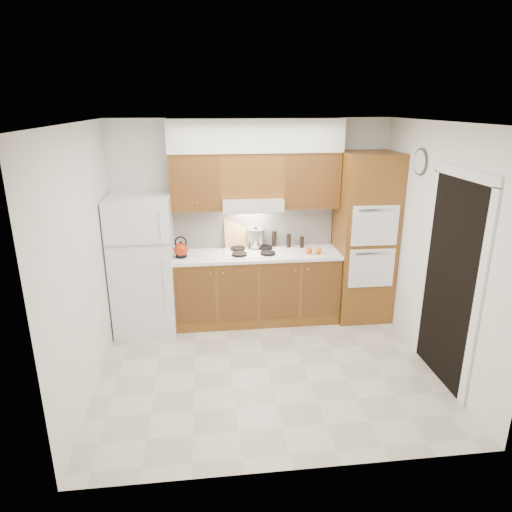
{
  "coord_description": "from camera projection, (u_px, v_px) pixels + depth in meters",
  "views": [
    {
      "loc": [
        -0.64,
        -4.34,
        2.77
      ],
      "look_at": [
        -0.07,
        0.45,
        1.15
      ],
      "focal_mm": 32.0,
      "sensor_mm": 36.0,
      "label": 1
    }
  ],
  "objects": [
    {
      "name": "cooktop",
      "position": [
        253.0,
        252.0,
        5.87
      ],
      "size": [
        0.74,
        0.5,
        0.01
      ],
      "primitive_type": "cube",
      "color": "white",
      "rests_on": "countertop"
    },
    {
      "name": "orange_near",
      "position": [
        318.0,
        251.0,
        5.82
      ],
      "size": [
        0.1,
        0.1,
        0.09
      ],
      "primitive_type": "sphere",
      "rotation": [
        0.0,
        0.0,
        -0.23
      ],
      "color": "orange",
      "rests_on": "countertop"
    },
    {
      "name": "cutting_board",
      "position": [
        235.0,
        233.0,
        6.01
      ],
      "size": [
        0.3,
        0.13,
        0.39
      ],
      "primitive_type": "cube",
      "rotation": [
        -0.21,
        0.0,
        0.1
      ],
      "color": "tan",
      "rests_on": "countertop"
    },
    {
      "name": "condiment_b",
      "position": [
        289.0,
        241.0,
        6.08
      ],
      "size": [
        0.06,
        0.06,
        0.18
      ],
      "primitive_type": "cylinder",
      "rotation": [
        0.0,
        0.0,
        -0.12
      ],
      "color": "black",
      "rests_on": "countertop"
    },
    {
      "name": "ceiling",
      "position": [
        269.0,
        122.0,
        4.21
      ],
      "size": [
        3.6,
        3.6,
        0.0
      ],
      "primitive_type": "plane",
      "color": "white",
      "rests_on": "wall_back"
    },
    {
      "name": "stock_pot",
      "position": [
        256.0,
        238.0,
        6.0
      ],
      "size": [
        0.26,
        0.26,
        0.23
      ],
      "primitive_type": "cylinder",
      "rotation": [
        0.0,
        0.0,
        0.21
      ],
      "color": "#B8B8BD",
      "rests_on": "cooktop"
    },
    {
      "name": "fridge",
      "position": [
        143.0,
        265.0,
        5.68
      ],
      "size": [
        0.75,
        0.72,
        1.72
      ],
      "primitive_type": "cube",
      "color": "white",
      "rests_on": "floor"
    },
    {
      "name": "base_cabinets",
      "position": [
        257.0,
        288.0,
        6.03
      ],
      "size": [
        2.11,
        0.6,
        0.9
      ],
      "primitive_type": "cube",
      "color": "brown",
      "rests_on": "floor"
    },
    {
      "name": "upper_cab_over_hood",
      "position": [
        251.0,
        175.0,
        5.68
      ],
      "size": [
        0.75,
        0.33,
        0.55
      ],
      "primitive_type": "cube",
      "color": "brown",
      "rests_on": "range_hood"
    },
    {
      "name": "wall_back",
      "position": [
        252.0,
        220.0,
        6.03
      ],
      "size": [
        3.6,
        0.02,
        2.6
      ],
      "primitive_type": "cube",
      "color": "white",
      "rests_on": "floor"
    },
    {
      "name": "upper_cab_right",
      "position": [
        309.0,
        179.0,
        5.78
      ],
      "size": [
        0.73,
        0.33,
        0.7
      ],
      "primitive_type": "cube",
      "color": "brown",
      "rests_on": "wall_back"
    },
    {
      "name": "kettle",
      "position": [
        181.0,
        250.0,
        5.66
      ],
      "size": [
        0.24,
        0.24,
        0.18
      ],
      "primitive_type": "sphere",
      "rotation": [
        0.0,
        0.0,
        0.43
      ],
      "color": "#96230A",
      "rests_on": "countertop"
    },
    {
      "name": "wall_clock",
      "position": [
        420.0,
        162.0,
        5.07
      ],
      "size": [
        0.02,
        0.3,
        0.3
      ],
      "primitive_type": "cylinder",
      "rotation": [
        0.0,
        1.57,
        0.0
      ],
      "color": "#3F3833",
      "rests_on": "wall_right"
    },
    {
      "name": "oven_cabinet",
      "position": [
        364.0,
        238.0,
        5.95
      ],
      "size": [
        0.7,
        0.65,
        2.2
      ],
      "primitive_type": "cube",
      "color": "brown",
      "rests_on": "floor"
    },
    {
      "name": "backsplash",
      "position": [
        254.0,
        226.0,
        6.05
      ],
      "size": [
        2.11,
        0.03,
        0.56
      ],
      "primitive_type": "cube",
      "color": "white",
      "rests_on": "countertop"
    },
    {
      "name": "wall_right",
      "position": [
        436.0,
        249.0,
        4.82
      ],
      "size": [
        0.02,
        3.0,
        2.6
      ],
      "primitive_type": "cube",
      "color": "white",
      "rests_on": "floor"
    },
    {
      "name": "countertop",
      "position": [
        257.0,
        254.0,
        5.87
      ],
      "size": [
        2.13,
        0.62,
        0.04
      ],
      "primitive_type": "cube",
      "color": "white",
      "rests_on": "base_cabinets"
    },
    {
      "name": "doorway",
      "position": [
        449.0,
        284.0,
        4.57
      ],
      "size": [
        0.02,
        0.9,
        2.1
      ],
      "primitive_type": "cube",
      "color": "black",
      "rests_on": "floor"
    },
    {
      "name": "orange_far",
      "position": [
        309.0,
        251.0,
        5.81
      ],
      "size": [
        0.1,
        0.1,
        0.09
      ],
      "primitive_type": "sphere",
      "rotation": [
        0.0,
        0.0,
        -0.24
      ],
      "color": "#DD530B",
      "rests_on": "countertop"
    },
    {
      "name": "soffit",
      "position": [
        255.0,
        135.0,
        5.52
      ],
      "size": [
        2.13,
        0.36,
        0.4
      ],
      "primitive_type": "cube",
      "color": "silver",
      "rests_on": "wall_back"
    },
    {
      "name": "wall_left",
      "position": [
        85.0,
        263.0,
        4.42
      ],
      "size": [
        0.02,
        3.0,
        2.6
      ],
      "primitive_type": "cube",
      "color": "white",
      "rests_on": "floor"
    },
    {
      "name": "floor",
      "position": [
        267.0,
        367.0,
        5.04
      ],
      "size": [
        3.6,
        3.6,
        0.0
      ],
      "primitive_type": "plane",
      "color": "beige",
      "rests_on": "ground"
    },
    {
      "name": "range_hood",
      "position": [
        252.0,
        203.0,
        5.73
      ],
      "size": [
        0.75,
        0.45,
        0.15
      ],
      "primitive_type": "cube",
      "color": "silver",
      "rests_on": "wall_back"
    },
    {
      "name": "condiment_c",
      "position": [
        302.0,
        242.0,
        6.06
      ],
      "size": [
        0.06,
        0.06,
        0.15
      ],
      "primitive_type": "cylinder",
      "rotation": [
        0.0,
        0.0,
        0.26
      ],
      "color": "black",
      "rests_on": "countertop"
    },
    {
      "name": "upper_cab_left",
      "position": [
        196.0,
        182.0,
        5.62
      ],
      "size": [
        0.63,
        0.33,
        0.7
      ],
      "primitive_type": "cube",
      "color": "brown",
      "rests_on": "wall_back"
    },
    {
      "name": "condiment_a",
      "position": [
        274.0,
        239.0,
        6.08
      ],
      "size": [
        0.08,
        0.08,
        0.22
      ],
      "primitive_type": "cylinder",
      "rotation": [
        0.0,
        0.0,
        0.4
      ],
      "color": "black",
      "rests_on": "countertop"
    }
  ]
}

